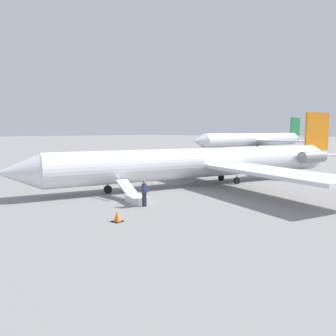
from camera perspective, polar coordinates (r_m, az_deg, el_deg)
name	(u,v)px	position (r m, az deg, el deg)	size (l,w,h in m)	color
ground_plane	(204,185)	(30.86, 6.34, -2.90)	(600.00, 600.00, 0.00)	gray
airplane_main	(214,162)	(31.18, 7.95, 1.09)	(33.66, 26.51, 7.09)	silver
airplane_far_center	(256,139)	(94.70, 15.04, 4.85)	(45.85, 35.61, 9.21)	silver
boarding_stairs	(134,196)	(23.38, -5.87, -4.96)	(2.42, 4.11, 1.74)	silver
passenger	(144,191)	(21.82, -4.12, -4.09)	(0.44, 0.57, 1.74)	#23232D
traffic_cone_near_stairs	(117,217)	(18.50, -8.80, -8.37)	(0.55, 0.55, 0.61)	black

